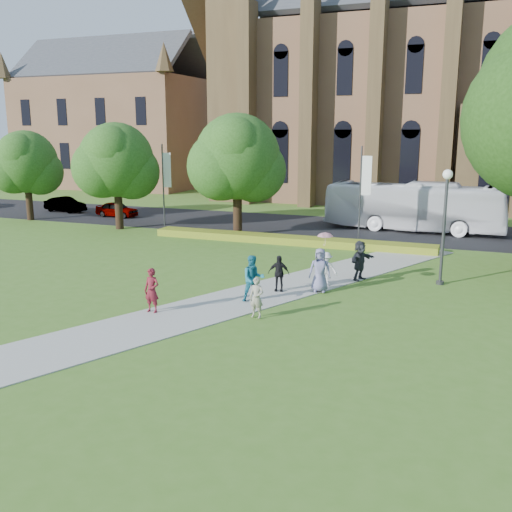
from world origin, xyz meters
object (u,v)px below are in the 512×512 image
at_px(streetlamp, 445,213).
at_px(car_0, 117,209).
at_px(tour_coach, 414,207).
at_px(car_1, 65,205).
at_px(pedestrian_0, 152,290).

xyz_separation_m(streetlamp, car_0, (-26.03, 12.30, -2.67)).
bearing_deg(streetlamp, car_0, 154.71).
bearing_deg(tour_coach, car_1, 96.08).
bearing_deg(car_1, tour_coach, -80.49).
distance_m(tour_coach, car_1, 29.14).
bearing_deg(tour_coach, car_0, 98.56).
bearing_deg(streetlamp, pedestrian_0, -140.13).
bearing_deg(tour_coach, streetlamp, -164.94).
distance_m(car_1, pedestrian_0, 30.62).
relative_size(streetlamp, car_0, 1.47).
relative_size(tour_coach, pedestrian_0, 7.07).
distance_m(streetlamp, pedestrian_0, 13.39).
relative_size(tour_coach, car_0, 3.43).
bearing_deg(pedestrian_0, streetlamp, 42.00).
distance_m(streetlamp, car_1, 34.56).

